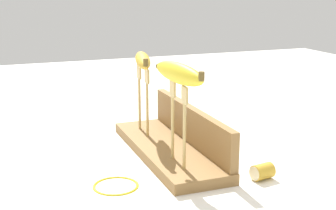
{
  "coord_description": "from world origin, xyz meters",
  "views": [
    {
      "loc": [
        1.03,
        -0.39,
        0.41
      ],
      "look_at": [
        0.0,
        0.0,
        0.12
      ],
      "focal_mm": 51.29,
      "sensor_mm": 36.0,
      "label": 1
    }
  ],
  "objects_px": {
    "fork_stand_left": "(143,93)",
    "banana_chunk_near": "(262,172)",
    "banana_raised_right": "(179,73)",
    "wire_coil": "(116,185)",
    "banana_raised_left": "(143,60)",
    "fork_stand_right": "(178,116)"
  },
  "relations": [
    {
      "from": "banana_raised_left",
      "to": "banana_raised_right",
      "type": "distance_m",
      "value": 0.24
    },
    {
      "from": "fork_stand_right",
      "to": "banana_chunk_near",
      "type": "relative_size",
      "value": 3.47
    },
    {
      "from": "fork_stand_left",
      "to": "banana_raised_left",
      "type": "distance_m",
      "value": 0.09
    },
    {
      "from": "banana_chunk_near",
      "to": "banana_raised_right",
      "type": "bearing_deg",
      "value": -119.93
    },
    {
      "from": "fork_stand_left",
      "to": "banana_raised_left",
      "type": "xyz_separation_m",
      "value": [
        -0.0,
        0.0,
        0.09
      ]
    },
    {
      "from": "banana_raised_right",
      "to": "banana_chunk_near",
      "type": "distance_m",
      "value": 0.27
    },
    {
      "from": "banana_raised_right",
      "to": "wire_coil",
      "type": "height_order",
      "value": "banana_raised_right"
    },
    {
      "from": "fork_stand_left",
      "to": "banana_raised_right",
      "type": "distance_m",
      "value": 0.26
    },
    {
      "from": "banana_raised_right",
      "to": "banana_chunk_near",
      "type": "relative_size",
      "value": 3.85
    },
    {
      "from": "fork_stand_right",
      "to": "banana_raised_right",
      "type": "distance_m",
      "value": 0.09
    },
    {
      "from": "fork_stand_right",
      "to": "banana_raised_right",
      "type": "xyz_separation_m",
      "value": [
        -0.0,
        -0.0,
        0.09
      ]
    },
    {
      "from": "wire_coil",
      "to": "fork_stand_left",
      "type": "bearing_deg",
      "value": 150.67
    },
    {
      "from": "banana_raised_left",
      "to": "wire_coil",
      "type": "height_order",
      "value": "banana_raised_left"
    },
    {
      "from": "wire_coil",
      "to": "fork_stand_right",
      "type": "bearing_deg",
      "value": 95.98
    },
    {
      "from": "fork_stand_left",
      "to": "banana_chunk_near",
      "type": "xyz_separation_m",
      "value": [
        0.33,
        0.16,
        -0.11
      ]
    },
    {
      "from": "fork_stand_left",
      "to": "banana_raised_right",
      "type": "xyz_separation_m",
      "value": [
        0.24,
        -0.0,
        0.1
      ]
    },
    {
      "from": "fork_stand_left",
      "to": "wire_coil",
      "type": "height_order",
      "value": "fork_stand_left"
    },
    {
      "from": "banana_raised_left",
      "to": "wire_coil",
      "type": "relative_size",
      "value": 2.11
    },
    {
      "from": "fork_stand_right",
      "to": "wire_coil",
      "type": "bearing_deg",
      "value": -84.02
    },
    {
      "from": "fork_stand_right",
      "to": "wire_coil",
      "type": "height_order",
      "value": "fork_stand_right"
    },
    {
      "from": "wire_coil",
      "to": "banana_raised_left",
      "type": "bearing_deg",
      "value": 150.67
    },
    {
      "from": "fork_stand_left",
      "to": "wire_coil",
      "type": "bearing_deg",
      "value": -29.33
    }
  ]
}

